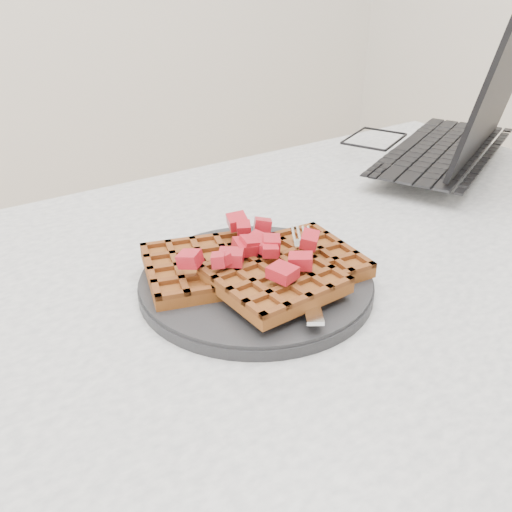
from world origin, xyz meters
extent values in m
cube|color=silver|center=(0.00, 0.00, 0.73)|extent=(1.20, 0.80, 0.03)
cube|color=white|center=(0.55, 0.35, 0.36)|extent=(0.06, 0.06, 0.72)
cylinder|color=black|center=(-0.06, 0.02, 0.76)|extent=(0.25, 0.25, 0.02)
imported|color=black|center=(0.40, 0.23, 0.76)|extent=(0.44, 0.38, 0.03)
cube|color=black|center=(0.45, 0.11, 0.89)|extent=(0.33, 0.19, 0.23)
camera|label=1|loc=(-0.35, -0.42, 1.08)|focal=40.00mm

